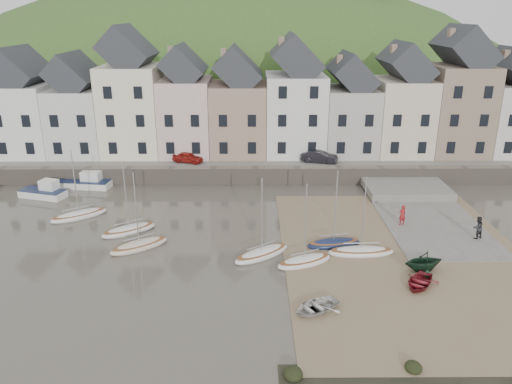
{
  "coord_description": "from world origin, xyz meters",
  "views": [
    {
      "loc": [
        -0.25,
        -33.28,
        17.08
      ],
      "look_at": [
        0.0,
        6.0,
        3.0
      ],
      "focal_mm": 35.34,
      "sensor_mm": 36.0,
      "label": 1
    }
  ],
  "objects_px": {
    "sailboat_0": "(79,215)",
    "rowboat_green": "(424,261)",
    "rowboat_red": "(419,282)",
    "rowboat_white": "(316,307)",
    "person_dark": "(478,227)",
    "person_red": "(402,215)",
    "car_right": "(320,156)",
    "car_left": "(188,157)"
  },
  "relations": [
    {
      "from": "rowboat_green",
      "to": "car_right",
      "type": "distance_m",
      "value": 22.15
    },
    {
      "from": "car_left",
      "to": "rowboat_red",
      "type": "bearing_deg",
      "value": -123.77
    },
    {
      "from": "rowboat_white",
      "to": "person_red",
      "type": "xyz_separation_m",
      "value": [
        8.81,
        12.93,
        0.63
      ]
    },
    {
      "from": "person_red",
      "to": "car_right",
      "type": "height_order",
      "value": "car_right"
    },
    {
      "from": "person_red",
      "to": "car_right",
      "type": "xyz_separation_m",
      "value": [
        -5.31,
        13.71,
        1.25
      ]
    },
    {
      "from": "sailboat_0",
      "to": "rowboat_white",
      "type": "xyz_separation_m",
      "value": [
        19.05,
        -14.9,
        0.12
      ]
    },
    {
      "from": "sailboat_0",
      "to": "rowboat_red",
      "type": "xyz_separation_m",
      "value": [
        26.21,
        -12.0,
        0.1
      ]
    },
    {
      "from": "person_red",
      "to": "rowboat_red",
      "type": "bearing_deg",
      "value": 62.13
    },
    {
      "from": "sailboat_0",
      "to": "rowboat_green",
      "type": "bearing_deg",
      "value": -20.0
    },
    {
      "from": "rowboat_green",
      "to": "rowboat_red",
      "type": "xyz_separation_m",
      "value": [
        -0.92,
        -2.13,
        -0.43
      ]
    },
    {
      "from": "sailboat_0",
      "to": "rowboat_white",
      "type": "height_order",
      "value": "sailboat_0"
    },
    {
      "from": "rowboat_white",
      "to": "rowboat_red",
      "type": "height_order",
      "value": "rowboat_white"
    },
    {
      "from": "sailboat_0",
      "to": "rowboat_white",
      "type": "relative_size",
      "value": 2.06
    },
    {
      "from": "person_dark",
      "to": "car_left",
      "type": "xyz_separation_m",
      "value": [
        -24.82,
        16.47,
        1.13
      ]
    },
    {
      "from": "person_dark",
      "to": "sailboat_0",
      "type": "bearing_deg",
      "value": -31.84
    },
    {
      "from": "person_red",
      "to": "car_left",
      "type": "relative_size",
      "value": 0.53
    },
    {
      "from": "rowboat_red",
      "to": "person_dark",
      "type": "distance_m",
      "value": 10.01
    },
    {
      "from": "rowboat_white",
      "to": "car_right",
      "type": "relative_size",
      "value": 0.77
    },
    {
      "from": "sailboat_0",
      "to": "car_right",
      "type": "distance_m",
      "value": 25.51
    },
    {
      "from": "rowboat_green",
      "to": "rowboat_red",
      "type": "distance_m",
      "value": 2.36
    },
    {
      "from": "person_dark",
      "to": "car_left",
      "type": "bearing_deg",
      "value": -57.28
    },
    {
      "from": "sailboat_0",
      "to": "car_left",
      "type": "height_order",
      "value": "sailboat_0"
    },
    {
      "from": "car_right",
      "to": "rowboat_red",
      "type": "bearing_deg",
      "value": -155.63
    },
    {
      "from": "rowboat_white",
      "to": "rowboat_green",
      "type": "height_order",
      "value": "rowboat_green"
    },
    {
      "from": "rowboat_green",
      "to": "car_right",
      "type": "xyz_separation_m",
      "value": [
        -4.58,
        21.62,
        1.46
      ]
    },
    {
      "from": "rowboat_white",
      "to": "person_dark",
      "type": "height_order",
      "value": "person_dark"
    },
    {
      "from": "sailboat_0",
      "to": "rowboat_red",
      "type": "relative_size",
      "value": 2.16
    },
    {
      "from": "rowboat_red",
      "to": "car_left",
      "type": "height_order",
      "value": "car_left"
    },
    {
      "from": "rowboat_green",
      "to": "person_red",
      "type": "height_order",
      "value": "person_red"
    },
    {
      "from": "rowboat_green",
      "to": "person_dark",
      "type": "distance_m",
      "value": 7.85
    },
    {
      "from": "sailboat_0",
      "to": "rowboat_green",
      "type": "xyz_separation_m",
      "value": [
        27.13,
        -9.88,
        0.53
      ]
    },
    {
      "from": "rowboat_red",
      "to": "person_red",
      "type": "bearing_deg",
      "value": 115.78
    },
    {
      "from": "rowboat_white",
      "to": "person_dark",
      "type": "distance_m",
      "value": 17.31
    },
    {
      "from": "sailboat_0",
      "to": "person_dark",
      "type": "relative_size",
      "value": 3.41
    },
    {
      "from": "person_dark",
      "to": "car_left",
      "type": "height_order",
      "value": "car_left"
    },
    {
      "from": "rowboat_green",
      "to": "sailboat_0",
      "type": "bearing_deg",
      "value": -122.06
    },
    {
      "from": "rowboat_white",
      "to": "sailboat_0",
      "type": "bearing_deg",
      "value": -159.53
    },
    {
      "from": "rowboat_white",
      "to": "car_right",
      "type": "bearing_deg",
      "value": 141.0
    },
    {
      "from": "rowboat_white",
      "to": "rowboat_red",
      "type": "bearing_deg",
      "value": 80.49
    },
    {
      "from": "car_right",
      "to": "person_dark",
      "type": "bearing_deg",
      "value": -131.89
    },
    {
      "from": "person_red",
      "to": "car_left",
      "type": "bearing_deg",
      "value": -53.47
    },
    {
      "from": "person_dark",
      "to": "car_left",
      "type": "relative_size",
      "value": 0.55
    }
  ]
}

